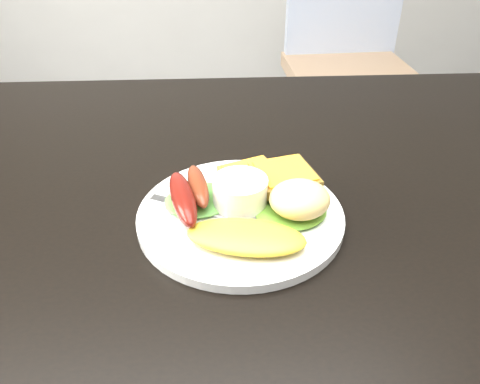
% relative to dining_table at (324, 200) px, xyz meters
% --- Properties ---
extents(dining_table, '(1.20, 0.80, 0.04)m').
position_rel_dining_table_xyz_m(dining_table, '(0.00, 0.00, 0.00)').
color(dining_table, black).
rests_on(dining_table, ground).
extents(dining_chair, '(0.48, 0.48, 0.05)m').
position_rel_dining_table_xyz_m(dining_chair, '(0.38, 1.22, -0.28)').
color(dining_chair, tan).
rests_on(dining_chair, ground).
extents(person, '(0.65, 0.50, 1.61)m').
position_rel_dining_table_xyz_m(person, '(0.03, 0.45, 0.07)').
color(person, navy).
rests_on(person, ground).
extents(plate, '(0.24, 0.24, 0.01)m').
position_rel_dining_table_xyz_m(plate, '(-0.11, -0.06, 0.03)').
color(plate, white).
rests_on(plate, dining_table).
extents(lettuce_left, '(0.10, 0.10, 0.01)m').
position_rel_dining_table_xyz_m(lettuce_left, '(-0.16, -0.04, 0.04)').
color(lettuce_left, '#4E9E3A').
rests_on(lettuce_left, plate).
extents(lettuce_right, '(0.09, 0.09, 0.01)m').
position_rel_dining_table_xyz_m(lettuce_right, '(-0.06, -0.07, 0.04)').
color(lettuce_right, '#398619').
rests_on(lettuce_right, plate).
extents(omelette, '(0.13, 0.08, 0.02)m').
position_rel_dining_table_xyz_m(omelette, '(-0.11, -0.12, 0.04)').
color(omelette, yellow).
rests_on(omelette, plate).
extents(sausage_a, '(0.05, 0.11, 0.03)m').
position_rel_dining_table_xyz_m(sausage_a, '(-0.18, -0.06, 0.05)').
color(sausage_a, maroon).
rests_on(sausage_a, lettuce_left).
extents(sausage_b, '(0.04, 0.09, 0.02)m').
position_rel_dining_table_xyz_m(sausage_b, '(-0.16, -0.04, 0.05)').
color(sausage_b, maroon).
rests_on(sausage_b, lettuce_left).
extents(ramekin, '(0.08, 0.08, 0.04)m').
position_rel_dining_table_xyz_m(ramekin, '(-0.11, -0.05, 0.05)').
color(ramekin, white).
rests_on(ramekin, plate).
extents(toast_a, '(0.09, 0.09, 0.01)m').
position_rel_dining_table_xyz_m(toast_a, '(-0.10, 0.00, 0.04)').
color(toast_a, brown).
rests_on(toast_a, plate).
extents(toast_b, '(0.09, 0.09, 0.01)m').
position_rel_dining_table_xyz_m(toast_b, '(-0.06, -0.02, 0.05)').
color(toast_b, olive).
rests_on(toast_b, toast_a).
extents(potato_salad, '(0.08, 0.08, 0.04)m').
position_rel_dining_table_xyz_m(potato_salad, '(-0.05, -0.08, 0.06)').
color(potato_salad, beige).
rests_on(potato_salad, lettuce_right).
extents(fork, '(0.14, 0.07, 0.00)m').
position_rel_dining_table_xyz_m(fork, '(-0.15, -0.06, 0.03)').
color(fork, '#ADAFB7').
rests_on(fork, plate).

